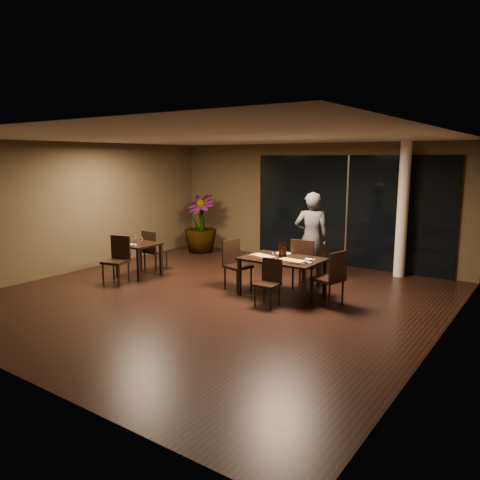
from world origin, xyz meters
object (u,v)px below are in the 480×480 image
(chair_main_far, at_px, (304,262))
(chair_main_near, at_px, (269,280))
(diner, at_px, (311,238))
(bottle_b, at_px, (283,251))
(potted_plant, at_px, (200,224))
(chair_side_near, at_px, (118,257))
(side_table, at_px, (139,249))
(chair_main_right, at_px, (332,275))
(bottle_c, at_px, (285,250))
(chair_side_far, at_px, (153,248))
(bottle_a, at_px, (280,249))
(chair_main_left, at_px, (235,262))
(main_table, at_px, (282,262))

(chair_main_far, bearing_deg, chair_main_near, 81.51)
(diner, height_order, bottle_b, diner)
(potted_plant, distance_m, bottle_b, 4.69)
(chair_main_near, xyz_separation_m, chair_side_near, (-3.46, -0.51, 0.08))
(side_table, height_order, chair_main_right, chair_main_right)
(side_table, distance_m, chair_main_far, 3.72)
(chair_main_near, height_order, bottle_c, bottle_c)
(chair_main_far, height_order, potted_plant, potted_plant)
(side_table, height_order, bottle_b, bottle_b)
(chair_side_near, height_order, diner, diner)
(chair_main_right, xyz_separation_m, bottle_b, (-1.03, 0.02, 0.32))
(diner, distance_m, bottle_b, 1.16)
(chair_main_near, bearing_deg, chair_side_near, -173.50)
(potted_plant, bearing_deg, chair_main_far, -22.87)
(chair_side_far, bearing_deg, chair_main_right, 179.95)
(chair_side_far, distance_m, bottle_a, 3.46)
(chair_main_near, xyz_separation_m, diner, (-0.06, 1.79, 0.50))
(chair_side_far, bearing_deg, side_table, 104.38)
(chair_main_near, distance_m, chair_main_left, 1.29)
(diner, bearing_deg, potted_plant, -40.35)
(chair_side_near, bearing_deg, side_table, 78.32)
(main_table, xyz_separation_m, chair_main_near, (0.10, -0.63, -0.20))
(diner, xyz_separation_m, bottle_c, (-0.03, -1.06, -0.07))
(chair_main_right, relative_size, bottle_c, 3.41)
(side_table, xyz_separation_m, chair_main_right, (4.44, 0.48, -0.06))
(chair_main_far, bearing_deg, chair_side_near, 20.38)
(chair_side_near, bearing_deg, chair_main_left, 9.90)
(bottle_b, bearing_deg, bottle_a, 144.44)
(chair_side_near, xyz_separation_m, bottle_c, (3.36, 1.24, 0.34))
(chair_side_far, height_order, bottle_a, bottle_a)
(chair_main_far, distance_m, chair_main_near, 1.28)
(chair_main_right, height_order, bottle_c, bottle_c)
(chair_main_near, distance_m, bottle_a, 0.84)
(chair_side_near, bearing_deg, main_table, 3.56)
(chair_main_near, distance_m, chair_side_far, 3.70)
(main_table, relative_size, bottle_c, 5.06)
(side_table, relative_size, chair_main_near, 0.94)
(main_table, xyz_separation_m, bottle_b, (0.01, 0.00, 0.21))
(main_table, height_order, bottle_a, bottle_a)
(diner, bearing_deg, chair_side_far, -6.12)
(bottle_b, bearing_deg, bottle_c, 94.44)
(chair_main_far, distance_m, chair_main_left, 1.40)
(chair_side_far, height_order, bottle_c, bottle_c)
(potted_plant, xyz_separation_m, bottle_a, (3.93, -2.33, 0.09))
(chair_side_far, bearing_deg, bottle_a, -178.78)
(diner, bearing_deg, side_table, 2.41)
(side_table, bearing_deg, bottle_a, 9.80)
(chair_main_right, height_order, potted_plant, potted_plant)
(chair_main_right, bearing_deg, side_table, -70.18)
(main_table, height_order, chair_main_far, chair_main_far)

